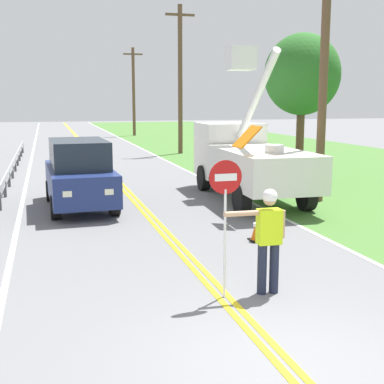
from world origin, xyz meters
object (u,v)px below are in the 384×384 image
Objects in this scene: flagger_worker at (268,234)px; roadside_tree_verge at (302,75)px; oncoming_suv_nearest at (79,174)px; utility_pole_mid at (180,78)px; utility_pole_far at (134,90)px; stop_sign_paddle at (225,198)px; traffic_cone_lead at (258,227)px; utility_pole_near at (324,67)px; utility_bucket_truck at (246,156)px.

roadside_tree_verge reaches higher than flagger_worker.
oncoming_suv_nearest is at bearing 107.43° from flagger_worker.
utility_pole_mid is 1.11× the size of utility_pole_far.
stop_sign_paddle reaches higher than traffic_cone_lead.
roadside_tree_verge reaches higher than stop_sign_paddle.
roadside_tree_verge is (1.72, -30.30, 0.03)m from utility_pole_far.
utility_pole_near is 1.40× the size of roadside_tree_verge.
traffic_cone_lead is at bearing -122.66° from roadside_tree_verge.
utility_pole_mid is at bearing 79.12° from flagger_worker.
traffic_cone_lead is (3.80, -5.08, -0.72)m from oncoming_suv_nearest.
utility_pole_mid is at bearing 91.63° from utility_pole_near.
traffic_cone_lead is (-3.40, -20.63, -4.34)m from utility_pole_mid.
oncoming_suv_nearest is (-1.84, 8.28, -0.65)m from stop_sign_paddle.
utility_pole_mid is at bearing 65.17° from oncoming_suv_nearest.
stop_sign_paddle is at bearing -77.47° from oncoming_suv_nearest.
traffic_cone_lead is at bearing 69.73° from flagger_worker.
oncoming_suv_nearest is (-2.61, 8.31, 0.01)m from flagger_worker.
oncoming_suv_nearest is 0.52× the size of utility_pole_mid.
utility_bucket_truck is 5.80m from traffic_cone_lead.
oncoming_suv_nearest is 0.79× the size of roadside_tree_verge.
utility_pole_mid is (1.60, 15.23, 3.27)m from utility_bucket_truck.
traffic_cone_lead is 10.30m from roadside_tree_verge.
roadside_tree_verge is (1.27, 3.91, -0.05)m from utility_pole_near.
utility_bucket_truck is at bearing -95.98° from utility_pole_mid.
traffic_cone_lead is at bearing -53.21° from oncoming_suv_nearest.
utility_pole_far is 38.66m from traffic_cone_lead.
roadside_tree_verge is at bearing 18.16° from oncoming_suv_nearest.
stop_sign_paddle is at bearing -113.60° from utility_bucket_truck.
utility_pole_near is at bearing -32.31° from utility_bucket_truck.
utility_pole_near reaches higher than stop_sign_paddle.
utility_bucket_truck is 9.83× the size of traffic_cone_lead.
utility_pole_mid reaches higher than utility_bucket_truck.
utility_pole_mid reaches higher than utility_pole_far.
oncoming_suv_nearest is at bearing 102.53° from stop_sign_paddle.
flagger_worker is 8.71m from oncoming_suv_nearest.
oncoming_suv_nearest is 6.66× the size of traffic_cone_lead.
flagger_worker is 0.23× the size of utility_pole_far.
utility_bucket_truck is 5.62m from oncoming_suv_nearest.
flagger_worker is 3.51m from traffic_cone_lead.
utility_bucket_truck is at bearing 66.40° from stop_sign_paddle.
stop_sign_paddle is 13.51m from roadside_tree_verge.
oncoming_suv_nearest is at bearing -114.83° from utility_pole_mid.
utility_bucket_truck is 0.77× the size of utility_pole_mid.
utility_bucket_truck is 5.11m from roadside_tree_verge.
utility_pole_mid is at bearing -90.06° from utility_pole_far.
oncoming_suv_nearest is 17.51m from utility_pole_mid.
traffic_cone_lead is at bearing -95.09° from utility_pole_far.
utility_pole_near is at bearing -107.96° from roadside_tree_verge.
utility_bucket_truck is 3.81m from utility_pole_near.
utility_pole_mid is (-0.47, 16.53, 0.35)m from utility_pole_near.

